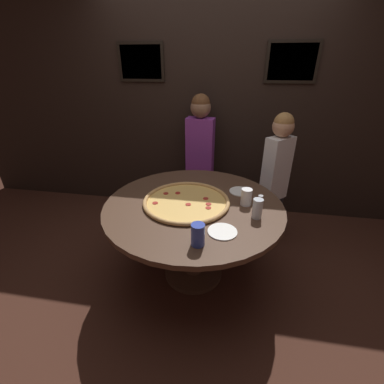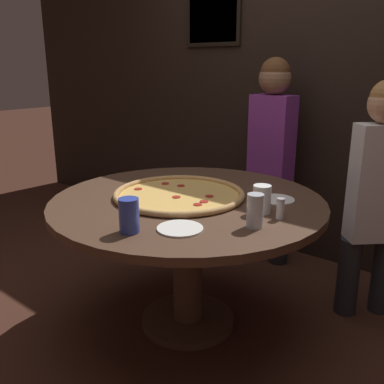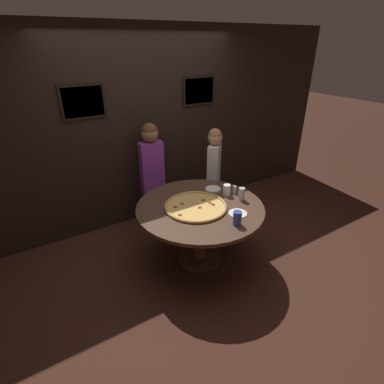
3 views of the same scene
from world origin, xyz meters
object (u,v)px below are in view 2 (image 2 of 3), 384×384
at_px(drink_cup_centre_back, 255,211).
at_px(white_plate_beside_cup, 180,228).
at_px(condiment_shaker, 280,208).
at_px(giant_pizza, 179,194).
at_px(white_plate_near_front, 276,199).
at_px(diner_side_left, 377,188).
at_px(dining_table, 188,225).
at_px(drink_cup_near_right, 129,215).
at_px(diner_centre_back, 271,150).
at_px(drink_cup_by_shaker, 262,199).

distance_m(drink_cup_centre_back, white_plate_beside_cup, 0.33).
bearing_deg(condiment_shaker, giant_pizza, -176.72).
distance_m(white_plate_beside_cup, condiment_shaker, 0.47).
bearing_deg(giant_pizza, white_plate_near_front, 32.05).
relative_size(giant_pizza, diner_side_left, 0.52).
height_order(dining_table, diner_side_left, diner_side_left).
bearing_deg(condiment_shaker, white_plate_beside_cup, -124.48).
distance_m(drink_cup_near_right, white_plate_beside_cup, 0.22).
distance_m(diner_side_left, diner_centre_back, 0.87).
bearing_deg(white_plate_near_front, condiment_shaker, -57.71).
relative_size(drink_cup_near_right, diner_centre_back, 0.10).
relative_size(giant_pizza, white_plate_beside_cup, 3.50).
bearing_deg(diner_side_left, drink_cup_near_right, 19.93).
xyz_separation_m(drink_cup_near_right, diner_centre_back, (-0.20, 1.54, 0.02)).
height_order(white_plate_near_front, condiment_shaker, condiment_shaker).
relative_size(dining_table, drink_cup_centre_back, 9.55).
bearing_deg(dining_table, giant_pizza, 177.43).
bearing_deg(giant_pizza, drink_cup_centre_back, -13.70).
height_order(drink_cup_near_right, condiment_shaker, drink_cup_near_right).
relative_size(drink_cup_near_right, white_plate_near_front, 0.77).
bearing_deg(white_plate_beside_cup, giant_pizza, 131.26).
distance_m(drink_cup_by_shaker, diner_centre_back, 1.11).
bearing_deg(condiment_shaker, diner_side_left, 73.84).
xyz_separation_m(giant_pizza, drink_cup_centre_back, (0.54, -0.13, 0.06)).
height_order(condiment_shaker, diner_centre_back, diner_centre_back).
bearing_deg(dining_table, drink_cup_by_shaker, 7.19).
xyz_separation_m(drink_cup_centre_back, condiment_shaker, (0.03, 0.17, -0.03)).
relative_size(white_plate_near_front, diner_side_left, 0.14).
bearing_deg(white_plate_beside_cup, dining_table, 125.62).
bearing_deg(white_plate_near_front, diner_centre_back, 121.15).
bearing_deg(diner_side_left, white_plate_near_front, 9.49).
height_order(diner_side_left, diner_centre_back, diner_centre_back).
xyz_separation_m(drink_cup_near_right, white_plate_near_front, (0.26, 0.78, -0.07)).
bearing_deg(white_plate_near_front, drink_cup_centre_back, -73.93).
bearing_deg(drink_cup_near_right, diner_side_left, 63.92).
bearing_deg(condiment_shaker, dining_table, -176.06).
height_order(white_plate_near_front, diner_side_left, diner_side_left).
bearing_deg(giant_pizza, white_plate_beside_cup, -48.74).
height_order(giant_pizza, white_plate_near_front, giant_pizza).
xyz_separation_m(drink_cup_centre_back, diner_side_left, (0.24, 0.88, -0.05)).
height_order(giant_pizza, white_plate_beside_cup, giant_pizza).
distance_m(dining_table, drink_cup_centre_back, 0.55).
xyz_separation_m(white_plate_beside_cup, diner_side_left, (0.47, 1.10, 0.02)).
bearing_deg(condiment_shaker, diner_centre_back, 121.42).
relative_size(white_plate_beside_cup, diner_centre_back, 0.14).
bearing_deg(diner_side_left, drink_cup_by_shaker, 21.82).
height_order(giant_pizza, diner_centre_back, diner_centre_back).
xyz_separation_m(dining_table, drink_cup_centre_back, (0.48, -0.13, 0.22)).
height_order(drink_cup_centre_back, white_plate_beside_cup, drink_cup_centre_back).
distance_m(giant_pizza, white_plate_near_front, 0.50).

